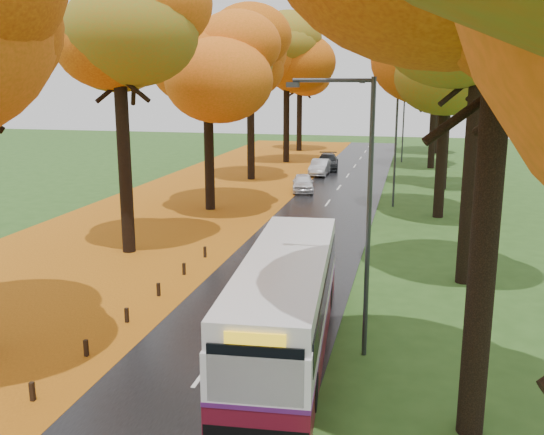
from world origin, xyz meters
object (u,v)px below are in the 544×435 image
(car_dark, at_px, (328,162))
(bus, at_px, (286,299))
(car_white, at_px, (303,183))
(streetlamp_far, at_px, (401,114))
(car_silver, at_px, (320,167))
(streetlamp_mid, at_px, (392,132))
(streetlamp_near, at_px, (360,197))

(car_dark, bearing_deg, bus, -90.30)
(car_white, distance_m, car_dark, 11.53)
(car_dark, bearing_deg, car_white, -97.20)
(car_white, bearing_deg, streetlamp_far, 60.10)
(bus, xyz_separation_m, car_silver, (-4.18, 33.78, -0.81))
(bus, distance_m, car_white, 26.09)
(streetlamp_mid, bearing_deg, streetlamp_near, -90.00)
(streetlamp_far, height_order, car_dark, streetlamp_far)
(streetlamp_near, bearing_deg, streetlamp_far, 90.00)
(car_dark, bearing_deg, car_silver, -98.88)
(streetlamp_far, distance_m, bus, 44.14)
(car_white, xyz_separation_m, car_dark, (0.15, 11.53, 0.05))
(car_white, bearing_deg, streetlamp_near, -87.11)
(bus, relative_size, car_white, 2.92)
(bus, bearing_deg, streetlamp_near, -5.53)
(car_white, bearing_deg, car_dark, 78.43)
(streetlamp_near, xyz_separation_m, car_white, (-6.30, 25.77, -4.04))
(bus, bearing_deg, car_silver, 92.35)
(streetlamp_mid, distance_m, bus, 22.30)
(streetlamp_mid, xyz_separation_m, car_silver, (-6.30, 11.81, -4.02))
(bus, bearing_deg, streetlamp_far, 82.53)
(bus, height_order, car_white, bus)
(car_white, height_order, car_dark, car_dark)
(car_white, relative_size, car_silver, 0.93)
(streetlamp_mid, height_order, car_silver, streetlamp_mid)
(streetlamp_near, xyz_separation_m, streetlamp_mid, (0.00, 22.00, 0.00))
(streetlamp_mid, distance_m, streetlamp_far, 22.00)
(streetlamp_far, relative_size, bus, 0.74)
(streetlamp_far, height_order, bus, streetlamp_far)
(streetlamp_mid, height_order, bus, streetlamp_mid)
(car_white, bearing_deg, car_silver, 79.16)
(streetlamp_near, bearing_deg, bus, 179.18)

